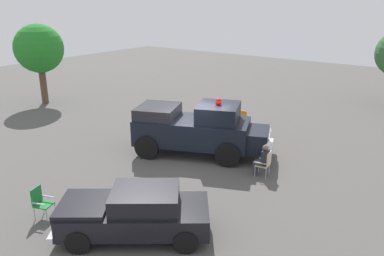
{
  "coord_description": "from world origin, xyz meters",
  "views": [
    {
      "loc": [
        12.46,
        9.09,
        6.57
      ],
      "look_at": [
        -0.48,
        -0.37,
        1.2
      ],
      "focal_mm": 36.18,
      "sensor_mm": 36.0,
      "label": 1
    }
  ],
  "objects_px": {
    "spectator_standing": "(217,111)",
    "traffic_cone": "(171,119)",
    "lawn_chair_near_truck": "(266,162)",
    "oak_tree_left": "(39,49)",
    "lawn_chair_spare": "(40,200)",
    "spectator_seated": "(263,159)",
    "vintage_fire_truck": "(197,128)",
    "lawn_chair_by_car": "(241,119)",
    "classic_hot_rod": "(134,212)"
  },
  "relations": [
    {
      "from": "spectator_standing",
      "to": "traffic_cone",
      "type": "relative_size",
      "value": 2.64
    },
    {
      "from": "lawn_chair_near_truck",
      "to": "oak_tree_left",
      "type": "distance_m",
      "value": 17.07
    },
    {
      "from": "lawn_chair_spare",
      "to": "spectator_standing",
      "type": "bearing_deg",
      "value": -178.11
    },
    {
      "from": "spectator_standing",
      "to": "traffic_cone",
      "type": "bearing_deg",
      "value": -67.76
    },
    {
      "from": "spectator_seated",
      "to": "traffic_cone",
      "type": "relative_size",
      "value": 2.03
    },
    {
      "from": "lawn_chair_near_truck",
      "to": "spectator_standing",
      "type": "height_order",
      "value": "spectator_standing"
    },
    {
      "from": "vintage_fire_truck",
      "to": "traffic_cone",
      "type": "xyz_separation_m",
      "value": [
        -2.63,
        -3.6,
        -0.89
      ]
    },
    {
      "from": "vintage_fire_truck",
      "to": "traffic_cone",
      "type": "distance_m",
      "value": 4.54
    },
    {
      "from": "lawn_chair_by_car",
      "to": "spectator_standing",
      "type": "relative_size",
      "value": 0.61
    },
    {
      "from": "oak_tree_left",
      "to": "classic_hot_rod",
      "type": "bearing_deg",
      "value": 64.26
    },
    {
      "from": "classic_hot_rod",
      "to": "spectator_seated",
      "type": "height_order",
      "value": "classic_hot_rod"
    },
    {
      "from": "lawn_chair_near_truck",
      "to": "classic_hot_rod",
      "type": "bearing_deg",
      "value": -12.77
    },
    {
      "from": "vintage_fire_truck",
      "to": "spectator_seated",
      "type": "relative_size",
      "value": 4.9
    },
    {
      "from": "lawn_chair_near_truck",
      "to": "lawn_chair_spare",
      "type": "relative_size",
      "value": 1.0
    },
    {
      "from": "oak_tree_left",
      "to": "traffic_cone",
      "type": "bearing_deg",
      "value": 97.87
    },
    {
      "from": "lawn_chair_near_truck",
      "to": "oak_tree_left",
      "type": "relative_size",
      "value": 0.2
    },
    {
      "from": "classic_hot_rod",
      "to": "lawn_chair_by_car",
      "type": "distance_m",
      "value": 10.45
    },
    {
      "from": "vintage_fire_truck",
      "to": "classic_hot_rod",
      "type": "bearing_deg",
      "value": 19.22
    },
    {
      "from": "spectator_seated",
      "to": "lawn_chair_by_car",
      "type": "bearing_deg",
      "value": -142.32
    },
    {
      "from": "spectator_standing",
      "to": "traffic_cone",
      "type": "xyz_separation_m",
      "value": [
        0.96,
        -2.34,
        -0.66
      ]
    },
    {
      "from": "vintage_fire_truck",
      "to": "lawn_chair_near_truck",
      "type": "xyz_separation_m",
      "value": [
        0.31,
        3.46,
        -0.61
      ]
    },
    {
      "from": "spectator_seated",
      "to": "lawn_chair_spare",
      "type": "bearing_deg",
      "value": -31.74
    },
    {
      "from": "vintage_fire_truck",
      "to": "lawn_chair_near_truck",
      "type": "distance_m",
      "value": 3.53
    },
    {
      "from": "classic_hot_rod",
      "to": "traffic_cone",
      "type": "height_order",
      "value": "classic_hot_rod"
    },
    {
      "from": "vintage_fire_truck",
      "to": "spectator_seated",
      "type": "bearing_deg",
      "value": 84.31
    },
    {
      "from": "classic_hot_rod",
      "to": "lawn_chair_near_truck",
      "type": "distance_m",
      "value": 5.98
    },
    {
      "from": "classic_hot_rod",
      "to": "traffic_cone",
      "type": "relative_size",
      "value": 7.25
    },
    {
      "from": "lawn_chair_by_car",
      "to": "spectator_seated",
      "type": "xyz_separation_m",
      "value": [
        4.41,
        3.4,
        0.11
      ]
    },
    {
      "from": "vintage_fire_truck",
      "to": "classic_hot_rod",
      "type": "xyz_separation_m",
      "value": [
        6.14,
        2.14,
        -0.45
      ]
    },
    {
      "from": "lawn_chair_by_car",
      "to": "lawn_chair_near_truck",
      "type": "bearing_deg",
      "value": 38.86
    },
    {
      "from": "vintage_fire_truck",
      "to": "traffic_cone",
      "type": "relative_size",
      "value": 9.96
    },
    {
      "from": "spectator_standing",
      "to": "classic_hot_rod",
      "type": "bearing_deg",
      "value": 19.27
    },
    {
      "from": "spectator_seated",
      "to": "oak_tree_left",
      "type": "bearing_deg",
      "value": -95.58
    },
    {
      "from": "vintage_fire_truck",
      "to": "lawn_chair_spare",
      "type": "distance_m",
      "value": 7.26
    },
    {
      "from": "classic_hot_rod",
      "to": "lawn_chair_near_truck",
      "type": "bearing_deg",
      "value": 167.23
    },
    {
      "from": "spectator_seated",
      "to": "spectator_standing",
      "type": "distance_m",
      "value": 6.04
    },
    {
      "from": "vintage_fire_truck",
      "to": "oak_tree_left",
      "type": "height_order",
      "value": "oak_tree_left"
    },
    {
      "from": "lawn_chair_near_truck",
      "to": "lawn_chair_spare",
      "type": "xyz_separation_m",
      "value": [
        6.87,
        -4.37,
        0.0
      ]
    },
    {
      "from": "lawn_chair_by_car",
      "to": "oak_tree_left",
      "type": "relative_size",
      "value": 0.2
    },
    {
      "from": "lawn_chair_near_truck",
      "to": "oak_tree_left",
      "type": "xyz_separation_m",
      "value": [
        -1.6,
        -16.73,
        2.96
      ]
    },
    {
      "from": "lawn_chair_by_car",
      "to": "traffic_cone",
      "type": "height_order",
      "value": "lawn_chair_by_car"
    },
    {
      "from": "traffic_cone",
      "to": "classic_hot_rod",
      "type": "bearing_deg",
      "value": 33.21
    },
    {
      "from": "spectator_standing",
      "to": "lawn_chair_near_truck",
      "type": "bearing_deg",
      "value": 50.47
    },
    {
      "from": "classic_hot_rod",
      "to": "spectator_standing",
      "type": "xyz_separation_m",
      "value": [
        -9.72,
        -3.4,
        0.22
      ]
    },
    {
      "from": "lawn_chair_near_truck",
      "to": "spectator_seated",
      "type": "xyz_separation_m",
      "value": [
        0.02,
        -0.13,
        0.11
      ]
    },
    {
      "from": "oak_tree_left",
      "to": "spectator_standing",
      "type": "bearing_deg",
      "value": 100.82
    },
    {
      "from": "lawn_chair_near_truck",
      "to": "oak_tree_left",
      "type": "height_order",
      "value": "oak_tree_left"
    },
    {
      "from": "lawn_chair_by_car",
      "to": "lawn_chair_spare",
      "type": "xyz_separation_m",
      "value": [
        11.25,
        -0.83,
        0.0
      ]
    },
    {
      "from": "lawn_chair_spare",
      "to": "spectator_seated",
      "type": "bearing_deg",
      "value": 148.26
    },
    {
      "from": "classic_hot_rod",
      "to": "oak_tree_left",
      "type": "height_order",
      "value": "oak_tree_left"
    }
  ]
}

